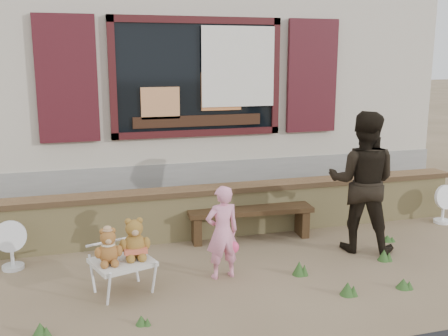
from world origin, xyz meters
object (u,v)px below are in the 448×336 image
object	(u,v)px
folding_chair	(122,263)
teddy_bear_left	(108,245)
bench	(250,216)
child	(222,232)
teddy_bear_right	(134,237)
adult	(362,182)

from	to	relation	value
folding_chair	teddy_bear_left	size ratio (longest dim) A/B	1.86
bench	child	world-z (taller)	child
folding_chair	teddy_bear_right	bearing A→B (deg)	-0.00
teddy_bear_right	folding_chair	bearing A→B (deg)	180.00
adult	bench	bearing A→B (deg)	1.24
child	bench	bearing A→B (deg)	-128.75
teddy_bear_left	adult	bearing A→B (deg)	-9.10
folding_chair	teddy_bear_left	bearing A→B (deg)	-180.00
teddy_bear_left	child	distance (m)	1.21
bench	adult	bearing A→B (deg)	-27.56
bench	teddy_bear_left	distance (m)	2.25
bench	folding_chair	xyz separation A→B (m)	(-1.76, -1.15, 0.01)
teddy_bear_right	adult	distance (m)	2.84
folding_chair	child	distance (m)	1.09
folding_chair	adult	world-z (taller)	adult
child	adult	bearing A→B (deg)	-175.78
teddy_bear_left	bench	bearing A→B (deg)	14.60
bench	adult	size ratio (longest dim) A/B	0.97
bench	teddy_bear_right	size ratio (longest dim) A/B	3.88
teddy_bear_left	teddy_bear_right	world-z (taller)	teddy_bear_right
teddy_bear_left	teddy_bear_right	distance (m)	0.28
folding_chair	teddy_bear_right	size ratio (longest dim) A/B	1.62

